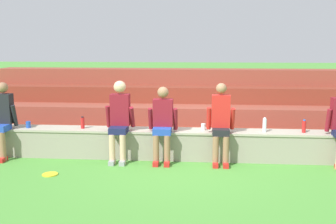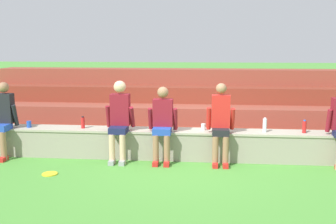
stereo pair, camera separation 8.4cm
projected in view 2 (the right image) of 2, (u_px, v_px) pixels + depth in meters
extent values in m
plane|color=#4C9338|center=(184.00, 162.00, 7.30)|extent=(80.00, 80.00, 0.00)
cube|color=gray|center=(185.00, 144.00, 7.48)|extent=(8.32, 0.47, 0.56)
cube|color=#ABA28E|center=(185.00, 131.00, 7.43)|extent=(8.36, 0.51, 0.04)
cube|color=maroon|center=(187.00, 138.00, 8.33)|extent=(10.16, 0.70, 0.38)
cube|color=brown|center=(188.00, 123.00, 8.99)|extent=(10.16, 0.70, 0.77)
cube|color=maroon|center=(190.00, 110.00, 9.65)|extent=(10.16, 0.70, 1.15)
cube|color=brown|center=(191.00, 98.00, 10.31)|extent=(10.16, 0.70, 1.54)
cylinder|color=#996B4C|center=(3.00, 146.00, 7.34)|extent=(0.11, 0.11, 0.56)
cube|color=red|center=(3.00, 159.00, 7.34)|extent=(0.10, 0.22, 0.08)
cube|color=#2347B2|center=(2.00, 127.00, 7.43)|extent=(0.28, 0.34, 0.12)
cube|color=black|center=(5.00, 108.00, 7.55)|extent=(0.31, 0.20, 0.57)
sphere|color=#996B4C|center=(4.00, 87.00, 7.47)|extent=(0.20, 0.20, 0.20)
cylinder|color=black|center=(15.00, 115.00, 7.53)|extent=(0.08, 0.18, 0.43)
cylinder|color=#DBAD89|center=(112.00, 149.00, 7.15)|extent=(0.11, 0.11, 0.56)
cylinder|color=#DBAD89|center=(123.00, 149.00, 7.13)|extent=(0.11, 0.11, 0.56)
cube|color=#99999E|center=(112.00, 162.00, 7.15)|extent=(0.10, 0.22, 0.08)
cube|color=#99999E|center=(122.00, 162.00, 7.13)|extent=(0.10, 0.22, 0.08)
cube|color=#191E47|center=(119.00, 130.00, 7.22)|extent=(0.32, 0.33, 0.12)
cube|color=maroon|center=(120.00, 110.00, 7.34)|extent=(0.36, 0.20, 0.59)
sphere|color=#DBAD89|center=(120.00, 87.00, 7.26)|extent=(0.23, 0.23, 0.23)
cylinder|color=maroon|center=(108.00, 116.00, 7.36)|extent=(0.08, 0.17, 0.43)
cylinder|color=maroon|center=(132.00, 117.00, 7.32)|extent=(0.08, 0.24, 0.42)
cylinder|color=#996B4C|center=(156.00, 150.00, 7.08)|extent=(0.11, 0.11, 0.56)
cylinder|color=#996B4C|center=(167.00, 150.00, 7.06)|extent=(0.11, 0.11, 0.56)
cube|color=red|center=(156.00, 163.00, 7.08)|extent=(0.10, 0.22, 0.08)
cube|color=red|center=(167.00, 164.00, 7.06)|extent=(0.10, 0.22, 0.08)
cube|color=#2347B2|center=(162.00, 131.00, 7.15)|extent=(0.33, 0.33, 0.12)
cube|color=maroon|center=(163.00, 113.00, 7.24)|extent=(0.37, 0.20, 0.51)
sphere|color=#996B4C|center=(163.00, 92.00, 7.18)|extent=(0.21, 0.21, 0.21)
cylinder|color=maroon|center=(150.00, 119.00, 7.27)|extent=(0.08, 0.20, 0.43)
cylinder|color=maroon|center=(175.00, 119.00, 7.22)|extent=(0.08, 0.18, 0.43)
cylinder|color=#996B4C|center=(215.00, 151.00, 6.99)|extent=(0.11, 0.11, 0.56)
cylinder|color=#996B4C|center=(226.00, 152.00, 6.97)|extent=(0.11, 0.11, 0.56)
cube|color=red|center=(215.00, 165.00, 6.99)|extent=(0.10, 0.22, 0.08)
cube|color=red|center=(225.00, 165.00, 6.97)|extent=(0.10, 0.22, 0.08)
cube|color=black|center=(221.00, 132.00, 7.05)|extent=(0.30, 0.32, 0.12)
cube|color=red|center=(221.00, 111.00, 7.14)|extent=(0.33, 0.20, 0.60)
sphere|color=#996B4C|center=(221.00, 89.00, 7.07)|extent=(0.20, 0.20, 0.20)
cylinder|color=red|center=(209.00, 118.00, 7.16)|extent=(0.08, 0.17, 0.43)
cylinder|color=red|center=(233.00, 119.00, 7.12)|extent=(0.08, 0.21, 0.42)
cylinder|color=maroon|center=(329.00, 121.00, 6.99)|extent=(0.08, 0.16, 0.43)
cylinder|color=red|center=(304.00, 127.00, 7.17)|extent=(0.07, 0.07, 0.22)
cylinder|color=blue|center=(305.00, 120.00, 7.15)|extent=(0.04, 0.04, 0.02)
cylinder|color=silver|center=(265.00, 125.00, 7.24)|extent=(0.07, 0.07, 0.25)
cylinder|color=white|center=(265.00, 118.00, 7.21)|extent=(0.04, 0.04, 0.02)
cylinder|color=red|center=(83.00, 123.00, 7.58)|extent=(0.07, 0.07, 0.21)
cylinder|color=black|center=(83.00, 117.00, 7.56)|extent=(0.04, 0.04, 0.02)
cylinder|color=blue|center=(29.00, 124.00, 7.65)|extent=(0.09, 0.09, 0.13)
cylinder|color=white|center=(203.00, 127.00, 7.41)|extent=(0.09, 0.09, 0.12)
cylinder|color=yellow|center=(50.00, 174.00, 6.60)|extent=(0.26, 0.26, 0.02)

